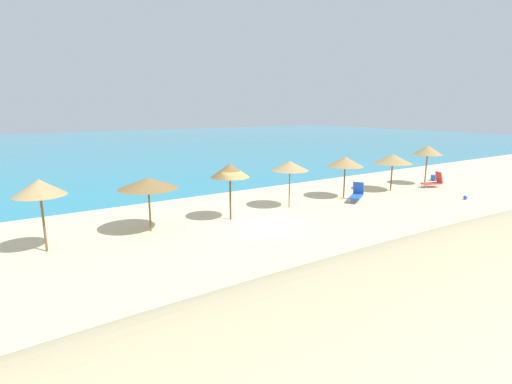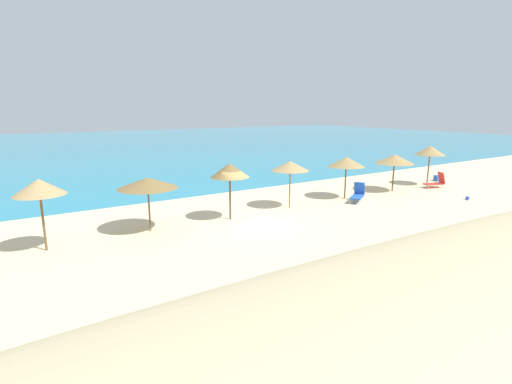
{
  "view_description": "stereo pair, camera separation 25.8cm",
  "coord_description": "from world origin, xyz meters",
  "px_view_note": "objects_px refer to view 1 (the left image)",
  "views": [
    {
      "loc": [
        -9.98,
        -15.1,
        5.53
      ],
      "look_at": [
        0.97,
        1.55,
        1.2
      ],
      "focal_mm": 27.09,
      "sensor_mm": 36.0,
      "label": 1
    },
    {
      "loc": [
        -9.77,
        -15.24,
        5.53
      ],
      "look_at": [
        0.97,
        1.55,
        1.2
      ],
      "focal_mm": 27.09,
      "sensor_mm": 36.0,
      "label": 2
    }
  ],
  "objects_px": {
    "beach_umbrella_8": "(428,150)",
    "lounge_chair_1": "(434,181)",
    "beach_ball": "(465,197)",
    "beach_umbrella_7": "(393,159)",
    "lounge_chair_3": "(357,194)",
    "beach_umbrella_3": "(148,183)",
    "beach_umbrella_4": "(230,170)",
    "beach_umbrella_5": "(290,166)",
    "cooler_box": "(435,178)",
    "beach_umbrella_6": "(345,162)",
    "beach_umbrella_2": "(39,188)"
  },
  "relations": [
    {
      "from": "beach_umbrella_5",
      "to": "beach_umbrella_8",
      "type": "height_order",
      "value": "beach_umbrella_8"
    },
    {
      "from": "beach_umbrella_6",
      "to": "beach_ball",
      "type": "relative_size",
      "value": 10.44
    },
    {
      "from": "beach_umbrella_6",
      "to": "beach_umbrella_5",
      "type": "bearing_deg",
      "value": -179.68
    },
    {
      "from": "beach_umbrella_5",
      "to": "lounge_chair_3",
      "type": "relative_size",
      "value": 1.7
    },
    {
      "from": "lounge_chair_3",
      "to": "beach_umbrella_3",
      "type": "bearing_deg",
      "value": 53.39
    },
    {
      "from": "beach_umbrella_3",
      "to": "beach_umbrella_8",
      "type": "height_order",
      "value": "beach_umbrella_8"
    },
    {
      "from": "beach_umbrella_6",
      "to": "lounge_chair_3",
      "type": "relative_size",
      "value": 1.66
    },
    {
      "from": "beach_umbrella_4",
      "to": "beach_umbrella_5",
      "type": "bearing_deg",
      "value": 4.04
    },
    {
      "from": "beach_umbrella_7",
      "to": "beach_umbrella_8",
      "type": "relative_size",
      "value": 0.88
    },
    {
      "from": "beach_umbrella_6",
      "to": "lounge_chair_3",
      "type": "xyz_separation_m",
      "value": [
        -0.05,
        -1.11,
        -1.82
      ]
    },
    {
      "from": "beach_umbrella_5",
      "to": "beach_umbrella_8",
      "type": "relative_size",
      "value": 0.92
    },
    {
      "from": "beach_umbrella_6",
      "to": "beach_ball",
      "type": "distance_m",
      "value": 7.77
    },
    {
      "from": "beach_umbrella_4",
      "to": "lounge_chair_1",
      "type": "xyz_separation_m",
      "value": [
        16.18,
        -0.87,
        -2.09
      ]
    },
    {
      "from": "beach_umbrella_7",
      "to": "lounge_chair_3",
      "type": "relative_size",
      "value": 1.62
    },
    {
      "from": "beach_umbrella_2",
      "to": "beach_umbrella_7",
      "type": "xyz_separation_m",
      "value": [
        20.91,
        -0.05,
        -0.37
      ]
    },
    {
      "from": "beach_umbrella_2",
      "to": "beach_umbrella_5",
      "type": "bearing_deg",
      "value": 0.89
    },
    {
      "from": "beach_umbrella_5",
      "to": "beach_ball",
      "type": "bearing_deg",
      "value": -23.34
    },
    {
      "from": "beach_umbrella_7",
      "to": "beach_umbrella_3",
      "type": "bearing_deg",
      "value": 179.01
    },
    {
      "from": "beach_umbrella_8",
      "to": "lounge_chair_1",
      "type": "xyz_separation_m",
      "value": [
        -0.4,
        -0.96,
        -2.12
      ]
    },
    {
      "from": "beach_umbrella_3",
      "to": "beach_umbrella_6",
      "type": "bearing_deg",
      "value": -0.09
    },
    {
      "from": "beach_umbrella_2",
      "to": "beach_umbrella_6",
      "type": "relative_size",
      "value": 1.12
    },
    {
      "from": "lounge_chair_3",
      "to": "beach_ball",
      "type": "distance_m",
      "value": 6.9
    },
    {
      "from": "beach_umbrella_6",
      "to": "cooler_box",
      "type": "height_order",
      "value": "beach_umbrella_6"
    },
    {
      "from": "beach_umbrella_6",
      "to": "lounge_chair_1",
      "type": "xyz_separation_m",
      "value": [
        7.81,
        -1.18,
        -1.86
      ]
    },
    {
      "from": "lounge_chair_1",
      "to": "beach_ball",
      "type": "xyz_separation_m",
      "value": [
        -1.84,
        -3.31,
        -0.3
      ]
    },
    {
      "from": "beach_umbrella_3",
      "to": "beach_ball",
      "type": "distance_m",
      "value": 19.03
    },
    {
      "from": "beach_umbrella_5",
      "to": "beach_umbrella_7",
      "type": "xyz_separation_m",
      "value": [
        8.62,
        -0.24,
        -0.19
      ]
    },
    {
      "from": "cooler_box",
      "to": "beach_umbrella_4",
      "type": "bearing_deg",
      "value": -178.15
    },
    {
      "from": "lounge_chair_1",
      "to": "beach_ball",
      "type": "bearing_deg",
      "value": 171.33
    },
    {
      "from": "lounge_chair_1",
      "to": "lounge_chair_3",
      "type": "distance_m",
      "value": 7.86
    },
    {
      "from": "beach_umbrella_3",
      "to": "beach_umbrella_6",
      "type": "distance_m",
      "value": 12.41
    },
    {
      "from": "lounge_chair_3",
      "to": "beach_umbrella_2",
      "type": "bearing_deg",
      "value": 55.53
    },
    {
      "from": "beach_umbrella_2",
      "to": "beach_umbrella_3",
      "type": "distance_m",
      "value": 4.29
    },
    {
      "from": "beach_umbrella_2",
      "to": "beach_umbrella_3",
      "type": "xyz_separation_m",
      "value": [
        4.27,
        0.23,
        -0.32
      ]
    },
    {
      "from": "beach_umbrella_4",
      "to": "lounge_chair_3",
      "type": "xyz_separation_m",
      "value": [
        8.33,
        -0.81,
        -2.04
      ]
    },
    {
      "from": "beach_umbrella_6",
      "to": "beach_ball",
      "type": "xyz_separation_m",
      "value": [
        5.96,
        -4.49,
        -2.17
      ]
    },
    {
      "from": "beach_umbrella_6",
      "to": "beach_umbrella_7",
      "type": "height_order",
      "value": "beach_umbrella_6"
    },
    {
      "from": "beach_umbrella_6",
      "to": "beach_umbrella_8",
      "type": "distance_m",
      "value": 8.21
    },
    {
      "from": "beach_umbrella_7",
      "to": "beach_umbrella_5",
      "type": "bearing_deg",
      "value": 178.38
    },
    {
      "from": "beach_umbrella_3",
      "to": "beach_umbrella_8",
      "type": "xyz_separation_m",
      "value": [
        20.61,
        -0.24,
        0.3
      ]
    },
    {
      "from": "beach_umbrella_5",
      "to": "lounge_chair_3",
      "type": "distance_m",
      "value": 4.86
    },
    {
      "from": "beach_umbrella_4",
      "to": "beach_umbrella_7",
      "type": "xyz_separation_m",
      "value": [
        12.61,
        0.04,
        -0.32
      ]
    },
    {
      "from": "beach_umbrella_6",
      "to": "cooler_box",
      "type": "distance_m",
      "value": 10.51
    },
    {
      "from": "beach_umbrella_2",
      "to": "cooler_box",
      "type": "height_order",
      "value": "beach_umbrella_2"
    },
    {
      "from": "beach_umbrella_7",
      "to": "lounge_chair_1",
      "type": "relative_size",
      "value": 1.65
    },
    {
      "from": "beach_umbrella_5",
      "to": "beach_umbrella_8",
      "type": "bearing_deg",
      "value": -0.89
    },
    {
      "from": "beach_umbrella_3",
      "to": "beach_umbrella_5",
      "type": "bearing_deg",
      "value": -0.31
    },
    {
      "from": "lounge_chair_1",
      "to": "lounge_chair_3",
      "type": "xyz_separation_m",
      "value": [
        -7.86,
        0.06,
        0.05
      ]
    },
    {
      "from": "beach_umbrella_8",
      "to": "cooler_box",
      "type": "distance_m",
      "value": 3.18
    },
    {
      "from": "beach_umbrella_8",
      "to": "cooler_box",
      "type": "height_order",
      "value": "beach_umbrella_8"
    }
  ]
}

